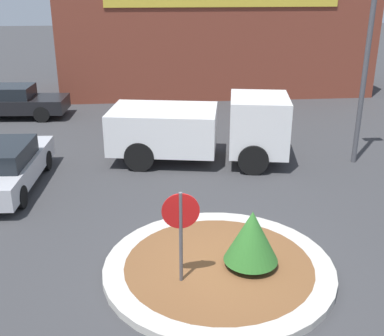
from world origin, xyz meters
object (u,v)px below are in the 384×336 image
light_pole (369,41)px  utility_truck (202,128)px  parked_sedan_black (12,101)px  stop_sign (181,223)px  parked_sedan_silver (4,166)px

light_pole → utility_truck: bearing=173.0°
parked_sedan_black → utility_truck: bearing=-35.3°
stop_sign → parked_sedan_silver: 7.16m
utility_truck → parked_sedan_silver: (-5.93, -1.75, -0.46)m
utility_truck → parked_sedan_silver: 6.20m
utility_truck → parked_sedan_black: size_ratio=1.29×
parked_sedan_black → parked_sedan_silver: parked_sedan_black is taller
utility_truck → parked_sedan_black: (-7.67, 6.27, -0.44)m
parked_sedan_black → stop_sign: bearing=-60.2°
stop_sign → parked_sedan_silver: stop_sign is taller
parked_sedan_black → light_pole: size_ratio=0.70×
stop_sign → parked_sedan_black: stop_sign is taller
parked_sedan_black → parked_sedan_silver: (1.74, -8.02, -0.02)m
utility_truck → stop_sign: bearing=-89.4°
utility_truck → light_pole: size_ratio=0.90×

